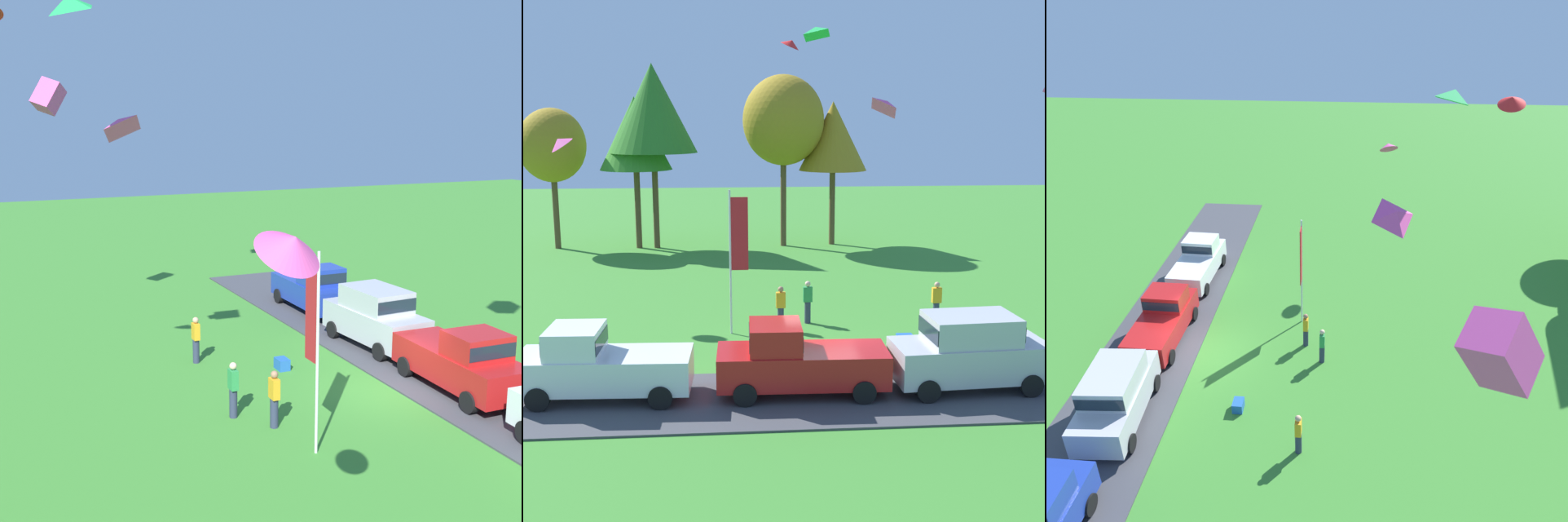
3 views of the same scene
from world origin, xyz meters
TOP-DOWN VIEW (x-y plane):
  - ground_plane at (0.00, 0.00)m, footprint 120.00×120.00m
  - pavement_strip at (0.00, -2.45)m, footprint 36.00×4.40m
  - car_pickup_mid_row at (-1.03, -2.09)m, footprint 5.04×2.14m
  - car_suv_far_end at (4.19, -2.11)m, footprint 4.71×2.28m
  - car_pickup_near_entrance at (9.66, -2.34)m, footprint 5.00×2.05m
  - person_watching_sky at (-0.97, 4.56)m, footprint 0.36×0.24m
  - person_on_lawn at (0.16, 5.38)m, footprint 0.36×0.24m
  - person_beside_suv at (5.21, 4.83)m, footprint 0.36×0.24m
  - flag_banner at (-2.64, 4.22)m, footprint 0.71×0.08m
  - cooler_box at (3.33, 2.28)m, footprint 0.56×0.40m
  - kite_diamond_high_left at (0.88, 9.51)m, footprint 1.50×1.53m
  - kite_delta_mid_center at (-9.75, 8.37)m, footprint 1.28×1.27m
  - kite_box_high_right at (11.38, 8.69)m, footprint 1.33×1.54m
  - kite_diamond_topmost at (3.67, 7.71)m, footprint 1.48×1.48m

SIDE VIEW (x-z plane):
  - ground_plane at x=0.00m, z-range 0.00..0.00m
  - pavement_strip at x=0.00m, z-range 0.00..0.06m
  - cooler_box at x=3.33m, z-range 0.00..0.40m
  - person_watching_sky at x=-0.97m, z-range 0.02..1.73m
  - person_on_lawn at x=0.16m, z-range 0.02..1.73m
  - person_beside_suv at x=5.21m, z-range 0.02..1.73m
  - car_pickup_mid_row at x=-1.03m, z-range 0.04..2.18m
  - car_pickup_near_entrance at x=9.66m, z-range 0.04..2.18m
  - car_suv_far_end at x=4.19m, z-range 0.16..2.44m
  - flag_banner at x=-2.64m, z-range 0.73..6.19m
  - kite_delta_mid_center at x=-9.75m, z-range 6.63..7.45m
  - kite_diamond_topmost at x=3.67m, z-range 8.07..8.96m
  - kite_box_high_right at x=11.38m, z-range 8.75..10.31m
  - kite_diamond_high_left at x=0.88m, z-range 11.26..11.92m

